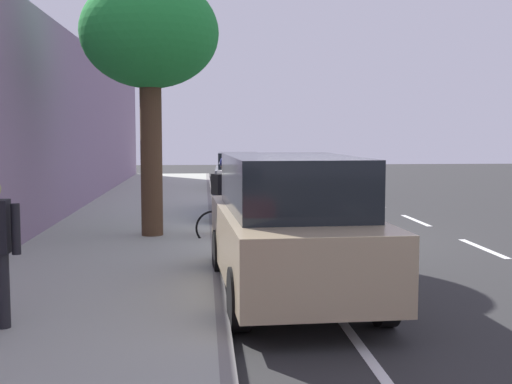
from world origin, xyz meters
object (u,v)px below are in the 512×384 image
object	(u,v)px
bicycle_at_curb	(236,226)
cyclist_with_backpack	(225,189)
street_tree_near_cyclist	(150,37)
parked_sedan_grey_nearest	(238,172)
parked_sedan_dark_blue_second	(249,191)
parked_suv_tan_mid	(291,225)

from	to	relation	value
bicycle_at_curb	cyclist_with_backpack	bearing A→B (deg)	-63.34
cyclist_with_backpack	street_tree_near_cyclist	xyz separation A→B (m)	(1.54, 0.11, 3.15)
parked_sedan_grey_nearest	parked_sedan_dark_blue_second	bearing A→B (deg)	88.88
bicycle_at_curb	street_tree_near_cyclist	bearing A→B (deg)	-10.47
parked_sedan_dark_blue_second	cyclist_with_backpack	bearing A→B (deg)	77.86
parked_sedan_grey_nearest	parked_suv_tan_mid	bearing A→B (deg)	89.46
parked_suv_tan_mid	bicycle_at_curb	bearing A→B (deg)	-83.48
parked_suv_tan_mid	bicycle_at_curb	size ratio (longest dim) A/B	2.78
parked_suv_tan_mid	bicycle_at_curb	distance (m)	4.65
parked_sedan_dark_blue_second	cyclist_with_backpack	xyz separation A→B (m)	(0.74, 3.42, 0.36)
street_tree_near_cyclist	bicycle_at_curb	bearing A→B (deg)	169.53
cyclist_with_backpack	bicycle_at_curb	bearing A→B (deg)	116.66
parked_sedan_dark_blue_second	parked_suv_tan_mid	world-z (taller)	parked_suv_tan_mid
parked_suv_tan_mid	street_tree_near_cyclist	bearing A→B (deg)	-65.04
parked_suv_tan_mid	street_tree_near_cyclist	size ratio (longest dim) A/B	0.90
bicycle_at_curb	cyclist_with_backpack	world-z (taller)	cyclist_with_backpack
street_tree_near_cyclist	parked_suv_tan_mid	bearing A→B (deg)	114.96
cyclist_with_backpack	parked_suv_tan_mid	bearing A→B (deg)	98.43
bicycle_at_curb	parked_suv_tan_mid	bearing A→B (deg)	96.52
parked_sedan_grey_nearest	bicycle_at_curb	size ratio (longest dim) A/B	2.59
parked_sedan_dark_blue_second	parked_suv_tan_mid	xyz separation A→B (m)	(-0.01, 8.44, 0.27)
parked_sedan_dark_blue_second	bicycle_at_curb	distance (m)	3.91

